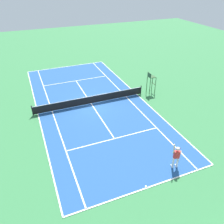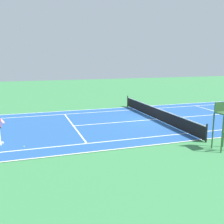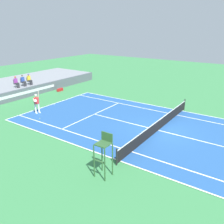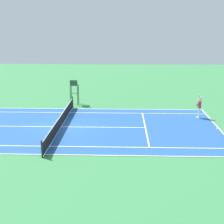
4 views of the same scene
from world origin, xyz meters
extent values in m
plane|color=#387F47|center=(0.00, 0.00, 0.00)|extent=(80.00, 80.00, 0.00)
cube|color=#235193|center=(0.00, 0.00, 0.01)|extent=(10.98, 23.78, 0.02)
cube|color=white|center=(0.00, 11.89, 0.02)|extent=(10.98, 0.10, 0.01)
cube|color=white|center=(0.00, -11.89, 0.02)|extent=(10.98, 0.10, 0.01)
cube|color=white|center=(-5.49, 0.00, 0.02)|extent=(0.10, 23.78, 0.01)
cube|color=white|center=(5.49, 0.00, 0.02)|extent=(0.10, 23.78, 0.01)
cube|color=white|center=(-4.11, 0.00, 0.02)|extent=(0.10, 23.78, 0.01)
cube|color=white|center=(4.11, 0.00, 0.02)|extent=(0.10, 23.78, 0.01)
cube|color=white|center=(0.00, 6.40, 0.02)|extent=(8.22, 0.10, 0.01)
cube|color=white|center=(0.00, -6.40, 0.02)|extent=(8.22, 0.10, 0.01)
cube|color=white|center=(0.00, 0.00, 0.02)|extent=(0.10, 12.80, 0.01)
cube|color=white|center=(0.00, 11.79, 0.02)|extent=(0.10, 0.20, 0.01)
cube|color=white|center=(0.00, -11.79, 0.02)|extent=(0.10, 0.20, 0.01)
cylinder|color=black|center=(-5.94, 0.00, 0.54)|extent=(0.10, 0.10, 1.07)
cylinder|color=black|center=(5.94, 0.00, 0.54)|extent=(0.10, 0.10, 1.07)
cube|color=black|center=(0.00, 0.00, 0.48)|extent=(11.78, 0.02, 0.84)
cube|color=white|center=(0.00, 0.00, 0.90)|extent=(11.78, 0.03, 0.06)
cylinder|color=white|center=(-2.59, 10.96, 0.46)|extent=(0.15, 0.15, 0.92)
cylinder|color=white|center=(-2.90, 11.04, 0.46)|extent=(0.15, 0.15, 0.92)
cube|color=white|center=(-2.60, 10.91, 0.05)|extent=(0.18, 0.30, 0.10)
cube|color=white|center=(-2.91, 10.98, 0.05)|extent=(0.18, 0.30, 0.10)
cube|color=red|center=(-2.74, 11.00, 1.22)|extent=(0.45, 0.33, 0.60)
sphere|color=beige|center=(-2.74, 11.00, 1.69)|extent=(0.22, 0.22, 0.22)
cylinder|color=white|center=(-2.74, 11.00, 1.78)|extent=(0.21, 0.21, 0.06)
cylinder|color=beige|center=(-2.50, 10.91, 1.78)|extent=(0.14, 0.23, 0.61)
cylinder|color=beige|center=(-3.02, 10.97, 1.24)|extent=(0.16, 0.34, 0.56)
cylinder|color=black|center=(-3.08, 10.86, 1.11)|extent=(0.08, 0.19, 0.25)
torus|color=red|center=(-3.08, 10.68, 1.37)|extent=(0.34, 0.26, 0.26)
cylinder|color=silver|center=(-3.08, 10.68, 1.37)|extent=(0.30, 0.22, 0.22)
sphere|color=#D1E533|center=(-3.57, 9.69, 0.03)|extent=(0.07, 0.07, 0.07)
cylinder|color=#2D562D|center=(-7.57, -0.35, 0.95)|extent=(0.07, 0.07, 1.90)
cylinder|color=#2D562D|center=(-7.57, 0.35, 0.95)|extent=(0.07, 0.07, 1.90)
cylinder|color=#2D562D|center=(-6.87, -0.35, 0.95)|extent=(0.07, 0.07, 1.90)
cylinder|color=#2D562D|center=(-6.87, 0.35, 0.95)|extent=(0.07, 0.07, 1.90)
cube|color=#2D562D|center=(-7.22, 0.00, 1.93)|extent=(0.70, 0.70, 0.06)
cube|color=#2D562D|center=(-6.87, 0.00, 2.20)|extent=(0.06, 0.70, 0.48)
cube|color=#2D562D|center=(-7.54, 0.00, 1.04)|extent=(0.10, 0.70, 0.04)
camera|label=1|loc=(5.83, 20.15, 11.96)|focal=36.27mm
camera|label=2|loc=(-17.89, 9.52, 4.64)|focal=42.87mm
camera|label=3|loc=(-16.02, -6.62, 7.65)|focal=38.14mm
camera|label=4|loc=(23.71, 4.71, 7.62)|focal=52.77mm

